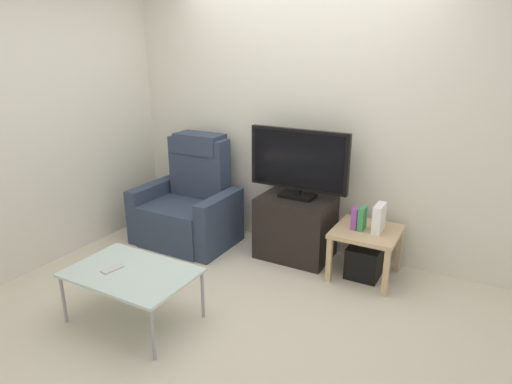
{
  "coord_description": "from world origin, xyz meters",
  "views": [
    {
      "loc": [
        1.63,
        -2.73,
        1.92
      ],
      "look_at": [
        -0.15,
        0.5,
        0.7
      ],
      "focal_mm": 30.88,
      "sensor_mm": 36.0,
      "label": 1
    }
  ],
  "objects": [
    {
      "name": "television",
      "position": [
        0.1,
        0.84,
        0.93
      ],
      "size": [
        0.95,
        0.2,
        0.64
      ],
      "color": "black",
      "rests_on": "tv_stand"
    },
    {
      "name": "coffee_table",
      "position": [
        -0.5,
        -0.71,
        0.37
      ],
      "size": [
        0.9,
        0.6,
        0.4
      ],
      "color": "#B2C6C1",
      "rests_on": "ground"
    },
    {
      "name": "wall_back",
      "position": [
        0.0,
        1.13,
        1.3
      ],
      "size": [
        6.4,
        0.06,
        2.6
      ],
      "primitive_type": "cube",
      "color": "beige",
      "rests_on": "ground"
    },
    {
      "name": "game_console",
      "position": [
        0.88,
        0.76,
        0.56
      ],
      "size": [
        0.07,
        0.2,
        0.24
      ],
      "primitive_type": "cube",
      "color": "white",
      "rests_on": "side_table"
    },
    {
      "name": "book_middle",
      "position": [
        0.75,
        0.73,
        0.54
      ],
      "size": [
        0.05,
        0.12,
        0.2
      ],
      "primitive_type": "cube",
      "color": "#388C4C",
      "rests_on": "side_table"
    },
    {
      "name": "wall_side",
      "position": [
        -1.88,
        0.0,
        1.3
      ],
      "size": [
        0.06,
        4.48,
        2.6
      ],
      "primitive_type": "cube",
      "color": "beige",
      "rests_on": "ground"
    },
    {
      "name": "subwoofer_box",
      "position": [
        0.79,
        0.75,
        0.14
      ],
      "size": [
        0.28,
        0.28,
        0.28
      ],
      "primitive_type": "cube",
      "color": "black",
      "rests_on": "ground"
    },
    {
      "name": "recliner_armchair",
      "position": [
        -1.02,
        0.65,
        0.37
      ],
      "size": [
        0.98,
        0.78,
        1.08
      ],
      "rotation": [
        0.0,
        0.0,
        0.11
      ],
      "color": "#2D384C",
      "rests_on": "ground"
    },
    {
      "name": "cell_phone",
      "position": [
        -0.64,
        -0.76,
        0.4
      ],
      "size": [
        0.09,
        0.16,
        0.01
      ],
      "primitive_type": "cube",
      "rotation": [
        0.0,
        0.0,
        -0.17
      ],
      "color": "#B7B7BC",
      "rests_on": "coffee_table"
    },
    {
      "name": "book_leftmost",
      "position": [
        0.69,
        0.73,
        0.54
      ],
      "size": [
        0.05,
        0.11,
        0.19
      ],
      "primitive_type": "cube",
      "color": "purple",
      "rests_on": "side_table"
    },
    {
      "name": "ground_plane",
      "position": [
        0.0,
        0.0,
        0.0
      ],
      "size": [
        6.4,
        6.4,
        0.0
      ],
      "primitive_type": "plane",
      "color": "beige"
    },
    {
      "name": "tv_stand",
      "position": [
        0.1,
        0.82,
        0.3
      ],
      "size": [
        0.68,
        0.49,
        0.59
      ],
      "color": "black",
      "rests_on": "ground"
    },
    {
      "name": "side_table",
      "position": [
        0.79,
        0.75,
        0.37
      ],
      "size": [
        0.54,
        0.54,
        0.44
      ],
      "color": "tan",
      "rests_on": "ground"
    }
  ]
}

